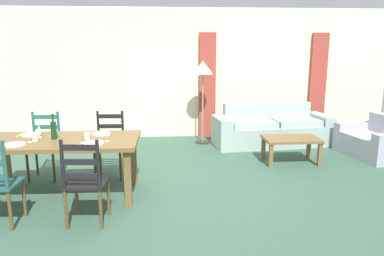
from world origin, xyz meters
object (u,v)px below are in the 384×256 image
wine_glass_near_right (107,132)px  wine_glass_far_left (39,129)px  wine_bottle (54,130)px  dining_chair_far_left (45,146)px  armchair_upholstered (376,142)px  standing_lamp (203,73)px  couch (271,130)px  wine_glass_near_left (29,133)px  dining_chair_near_right (85,182)px  dining_table (61,146)px  coffee_table (291,142)px  coffee_cup_primary (87,136)px  dining_chair_far_right (110,145)px  coffee_cup_secondary (35,138)px

wine_glass_near_right → wine_glass_far_left: 0.92m
wine_glass_near_right → wine_bottle: bearing=166.7°
dining_chair_far_left → wine_glass_far_left: 0.75m
armchair_upholstered → standing_lamp: size_ratio=0.78×
couch → wine_glass_near_left: bearing=-145.3°
dining_chair_near_right → standing_lamp: (1.57, 3.40, 0.93)m
wine_bottle → wine_glass_near_left: 0.29m
dining_table → coffee_table: bearing=19.9°
dining_chair_near_right → couch: (2.91, 3.22, -0.19)m
standing_lamp → coffee_cup_primary: bearing=-122.6°
dining_table → wine_glass_far_left: bearing=157.4°
wine_glass_far_left → coffee_cup_primary: bearing=-13.9°
coffee_table → standing_lamp: size_ratio=0.55×
wine_glass_near_right → standing_lamp: 3.15m
wine_glass_near_right → coffee_cup_primary: bearing=158.6°
wine_glass_far_left → coffee_table: bearing=16.7°
coffee_table → armchair_upholstered: bearing=9.1°
dining_table → coffee_cup_primary: bearing=-5.5°
dining_chair_near_right → standing_lamp: standing_lamp is taller
couch → coffee_table: bearing=-90.3°
dining_chair_near_right → coffee_cup_primary: dining_chair_near_right is taller
coffee_cup_primary → standing_lamp: (1.69, 2.65, 0.62)m
dining_chair_far_left → wine_glass_near_right: size_ratio=5.96×
wine_glass_near_right → couch: wine_glass_near_right is taller
armchair_upholstered → wine_glass_far_left: bearing=-165.6°
dining_chair_far_right → coffee_table: 2.93m
coffee_cup_secondary → armchair_upholstered: size_ratio=0.07×
wine_glass_near_right → coffee_table: bearing=26.0°
dining_chair_far_left → armchair_upholstered: 5.50m
dining_chair_near_right → armchair_upholstered: dining_chair_near_right is taller
coffee_table → armchair_upholstered: 1.65m
wine_glass_near_right → wine_glass_far_left: (-0.88, 0.26, 0.00)m
wine_bottle → coffee_table: 3.68m
coffee_table → wine_bottle: bearing=-160.9°
dining_table → standing_lamp: (2.02, 2.62, 0.75)m
dining_chair_near_right → couch: bearing=47.8°
dining_chair_near_right → wine_glass_near_right: dining_chair_near_right is taller
wine_glass_near_right → armchair_upholstered: 4.73m
dining_table → wine_glass_near_left: (-0.33, -0.13, 0.20)m
couch → coffee_cup_primary: bearing=-140.9°
dining_chair_far_right → standing_lamp: size_ratio=0.59×
dining_chair_far_right → wine_glass_near_right: size_ratio=5.96×
dining_chair_near_right → coffee_table: bearing=34.5°
wine_bottle → wine_glass_near_left: bearing=-147.6°
wine_glass_near_right → coffee_table: wine_glass_near_right is taller
coffee_cup_primary → dining_chair_near_right: bearing=-80.8°
wine_glass_near_left → armchair_upholstered: wine_glass_near_left is taller
wine_glass_near_right → couch: size_ratio=0.07×
wine_glass_near_left → coffee_table: bearing=20.1°
coffee_cup_primary → coffee_table: (3.03, 1.25, -0.44)m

